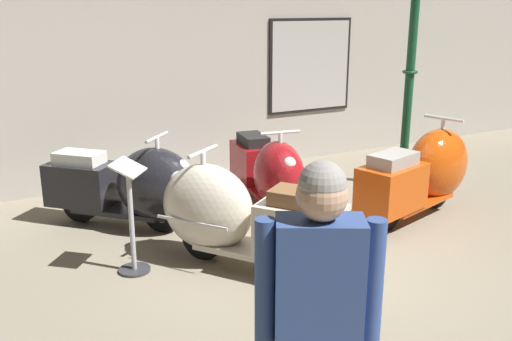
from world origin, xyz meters
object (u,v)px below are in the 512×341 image
(scooter_1, at_px, (234,216))
(visitor_0, at_px, (318,313))
(scooter_0, at_px, (133,186))
(scooter_3, at_px, (424,172))
(scooter_2, at_px, (270,172))
(info_stanchion, at_px, (132,227))
(lamppost, at_px, (410,78))

(scooter_1, relative_size, visitor_0, 1.01)
(scooter_0, height_order, scooter_3, scooter_3)
(scooter_0, xyz_separation_m, scooter_2, (1.53, -0.18, -0.02))
(scooter_1, relative_size, info_stanchion, 1.65)
(scooter_2, relative_size, visitor_0, 1.00)
(scooter_3, bearing_deg, info_stanchion, 162.35)
(scooter_1, distance_m, scooter_2, 1.50)
(visitor_0, xyz_separation_m, info_stanchion, (-0.11, 2.69, -0.54))
(lamppost, bearing_deg, visitor_0, -136.63)
(scooter_1, xyz_separation_m, visitor_0, (-0.73, -2.38, 0.48))
(scooter_2, distance_m, visitor_0, 3.93)
(info_stanchion, bearing_deg, scooter_2, 23.94)
(info_stanchion, bearing_deg, visitor_0, -87.71)
(scooter_0, height_order, info_stanchion, scooter_0)
(scooter_3, xyz_separation_m, info_stanchion, (-3.27, 0.11, -0.07))
(info_stanchion, bearing_deg, scooter_3, -1.90)
(scooter_3, height_order, lamppost, lamppost)
(scooter_1, distance_m, lamppost, 3.32)
(scooter_0, height_order, scooter_2, scooter_0)
(scooter_2, relative_size, lamppost, 0.60)
(scooter_3, bearing_deg, scooter_2, 131.70)
(lamppost, bearing_deg, info_stanchion, -167.88)
(scooter_1, distance_m, scooter_3, 2.44)
(scooter_0, bearing_deg, scooter_1, -22.66)
(scooter_3, height_order, info_stanchion, scooter_3)
(lamppost, bearing_deg, scooter_3, -120.42)
(scooter_2, xyz_separation_m, lamppost, (1.99, 0.01, 0.94))
(scooter_1, height_order, lamppost, lamppost)
(scooter_3, xyz_separation_m, visitor_0, (-3.17, -2.58, 0.47))
(scooter_3, relative_size, visitor_0, 1.10)
(visitor_0, bearing_deg, scooter_1, 11.53)
(scooter_2, height_order, visitor_0, visitor_0)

